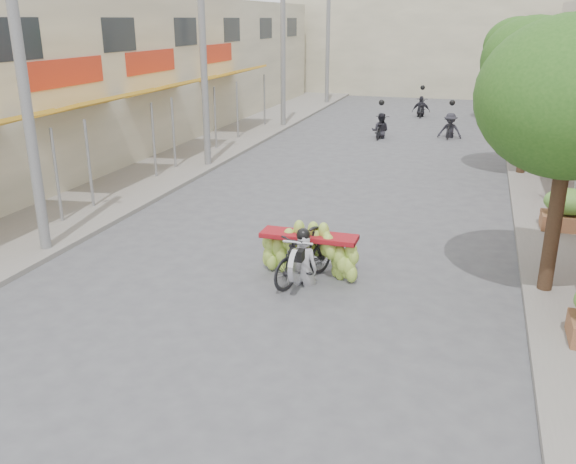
{
  "coord_description": "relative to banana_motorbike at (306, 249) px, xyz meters",
  "views": [
    {
      "loc": [
        3.84,
        -7.89,
        5.11
      ],
      "look_at": [
        0.44,
        3.03,
        1.1
      ],
      "focal_mm": 38.0,
      "sensor_mm": 36.0,
      "label": 1
    }
  ],
  "objects": [
    {
      "name": "ground",
      "position": [
        -0.74,
        -3.28,
        -0.68
      ],
      "size": [
        120.0,
        120.0,
        0.0
      ],
      "primitive_type": "plane",
      "color": "#4F5054",
      "rests_on": "ground"
    },
    {
      "name": "banana_motorbike",
      "position": [
        0.0,
        0.0,
        0.0
      ],
      "size": [
        2.2,
        1.97,
        1.98
      ],
      "color": "black",
      "rests_on": "ground"
    },
    {
      "name": "street_tree_mid",
      "position": [
        4.66,
        10.72,
        3.11
      ],
      "size": [
        3.4,
        3.4,
        5.25
      ],
      "color": "#3A2719",
      "rests_on": "ground"
    },
    {
      "name": "utility_pole_back",
      "position": [
        -6.14,
        26.72,
        3.35
      ],
      "size": [
        0.6,
        0.24,
        8.0
      ],
      "color": "slate",
      "rests_on": "ground"
    },
    {
      "name": "bg_motorbike_c",
      "position": [
        0.05,
        23.22,
        0.11
      ],
      "size": [
        1.0,
        1.68,
        1.95
      ],
      "color": "black",
      "rests_on": "ground"
    },
    {
      "name": "sidewalk_right",
      "position": [
        6.26,
        11.72,
        -0.62
      ],
      "size": [
        4.0,
        60.0,
        0.12
      ],
      "primitive_type": "cube",
      "color": "gray",
      "rests_on": "ground"
    },
    {
      "name": "street_tree_near",
      "position": [
        4.66,
        0.72,
        3.11
      ],
      "size": [
        3.4,
        3.4,
        5.25
      ],
      "color": "#3A2719",
      "rests_on": "ground"
    },
    {
      "name": "bg_motorbike_a",
      "position": [
        -1.08,
        16.3,
        0.06
      ],
      "size": [
        0.8,
        1.65,
        1.95
      ],
      "color": "black",
      "rests_on": "ground"
    },
    {
      "name": "street_tree_far",
      "position": [
        4.66,
        22.72,
        3.11
      ],
      "size": [
        3.4,
        3.4,
        5.25
      ],
      "color": "#3A2719",
      "rests_on": "ground"
    },
    {
      "name": "market_umbrella",
      "position": [
        5.34,
        6.55,
        1.88
      ],
      "size": [
        2.78,
        2.78,
        1.92
      ],
      "rotation": [
        0.0,
        0.0,
        0.41
      ],
      "color": "red",
      "rests_on": "ground"
    },
    {
      "name": "far_building",
      "position": [
        -0.74,
        34.72,
        2.82
      ],
      "size": [
        20.0,
        6.0,
        7.0
      ],
      "primitive_type": "cube",
      "color": "#BBB394",
      "rests_on": "ground"
    },
    {
      "name": "produce_crate_far",
      "position": [
        5.46,
        12.72,
        0.04
      ],
      "size": [
        1.2,
        0.88,
        1.16
      ],
      "color": "brown",
      "rests_on": "ground"
    },
    {
      "name": "utility_pole_near",
      "position": [
        -6.14,
        -0.28,
        3.35
      ],
      "size": [
        0.6,
        0.24,
        8.0
      ],
      "color": "slate",
      "rests_on": "ground"
    },
    {
      "name": "utility_pole_far",
      "position": [
        -6.14,
        17.72,
        3.35
      ],
      "size": [
        0.6,
        0.24,
        8.0
      ],
      "color": "slate",
      "rests_on": "ground"
    },
    {
      "name": "pedestrian",
      "position": [
        5.18,
        10.74,
        0.27
      ],
      "size": [
        0.9,
        0.65,
        1.65
      ],
      "rotation": [
        0.0,
        0.0,
        3.36
      ],
      "color": "silver",
      "rests_on": "ground"
    },
    {
      "name": "produce_crate_mid",
      "position": [
        5.46,
        4.72,
        0.04
      ],
      "size": [
        1.2,
        0.88,
        1.16
      ],
      "color": "brown",
      "rests_on": "ground"
    },
    {
      "name": "utility_pole_mid",
      "position": [
        -6.14,
        8.72,
        3.35
      ],
      "size": [
        0.6,
        0.24,
        8.0
      ],
      "color": "slate",
      "rests_on": "ground"
    },
    {
      "name": "sidewalk_left",
      "position": [
        -7.74,
        11.72,
        -0.62
      ],
      "size": [
        4.0,
        60.0,
        0.12
      ],
      "primitive_type": "cube",
      "color": "gray",
      "rests_on": "ground"
    },
    {
      "name": "bg_motorbike_b",
      "position": [
        1.92,
        17.19,
        0.18
      ],
      "size": [
        1.1,
        1.68,
        1.95
      ],
      "color": "black",
      "rests_on": "ground"
    },
    {
      "name": "shophouse_row_left",
      "position": [
        -12.73,
        10.7,
        2.32
      ],
      "size": [
        9.77,
        40.0,
        6.0
      ],
      "color": "#BBB394",
      "rests_on": "ground"
    }
  ]
}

